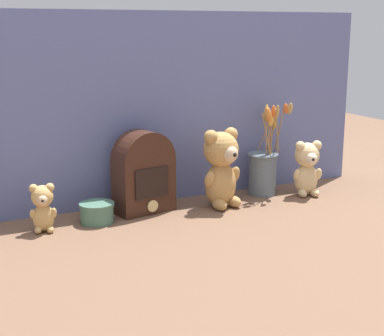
# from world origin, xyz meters

# --- Properties ---
(ground_plane) EXTENTS (4.00, 4.00, 0.00)m
(ground_plane) POSITION_xyz_m (0.00, 0.00, 0.00)
(ground_plane) COLOR brown
(backdrop_wall) EXTENTS (1.51, 0.02, 0.66)m
(backdrop_wall) POSITION_xyz_m (0.00, 0.17, 0.33)
(backdrop_wall) COLOR slate
(backdrop_wall) RESTS_ON ground
(teddy_bear_large) EXTENTS (0.15, 0.14, 0.27)m
(teddy_bear_large) POSITION_xyz_m (0.10, 0.00, 0.14)
(teddy_bear_large) COLOR tan
(teddy_bear_large) RESTS_ON ground
(teddy_bear_medium) EXTENTS (0.11, 0.10, 0.20)m
(teddy_bear_medium) POSITION_xyz_m (0.45, -0.01, 0.11)
(teddy_bear_medium) COLOR #DBBC84
(teddy_bear_medium) RESTS_ON ground
(teddy_bear_small) EXTENTS (0.08, 0.08, 0.15)m
(teddy_bear_small) POSITION_xyz_m (-0.50, 0.01, 0.08)
(teddy_bear_small) COLOR tan
(teddy_bear_small) RESTS_ON ground
(flower_vase) EXTENTS (0.16, 0.15, 0.34)m
(flower_vase) POSITION_xyz_m (0.32, 0.08, 0.10)
(flower_vase) COLOR slate
(flower_vase) RESTS_ON ground
(vintage_radio) EXTENTS (0.21, 0.13, 0.27)m
(vintage_radio) POSITION_xyz_m (-0.15, 0.07, 0.13)
(vintage_radio) COLOR #381E14
(vintage_radio) RESTS_ON ground
(decorative_tin_tall) EXTENTS (0.11, 0.11, 0.06)m
(decorative_tin_tall) POSITION_xyz_m (-0.33, 0.02, 0.03)
(decorative_tin_tall) COLOR #47705B
(decorative_tin_tall) RESTS_ON ground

